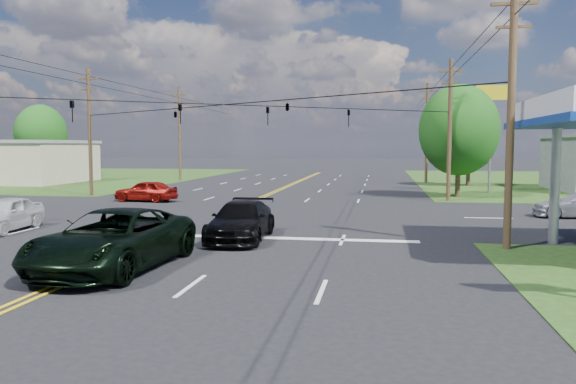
% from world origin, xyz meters
% --- Properties ---
extents(ground, '(280.00, 280.00, 0.00)m').
position_xyz_m(ground, '(0.00, 12.00, 0.00)').
color(ground, black).
rests_on(ground, ground).
extents(grass_nw, '(46.00, 48.00, 0.03)m').
position_xyz_m(grass_nw, '(-35.00, 44.00, 0.00)').
color(grass_nw, '#243A12').
rests_on(grass_nw, ground).
extents(stop_bar, '(10.00, 0.50, 0.02)m').
position_xyz_m(stop_bar, '(5.00, 4.00, 0.00)').
color(stop_bar, silver).
rests_on(stop_bar, ground).
extents(retail_nw, '(16.00, 11.00, 4.00)m').
position_xyz_m(retail_nw, '(-30.00, 34.00, 2.00)').
color(retail_nw, tan).
rests_on(retail_nw, ground).
extents(pole_se, '(1.60, 0.28, 9.50)m').
position_xyz_m(pole_se, '(13.00, 3.00, 4.92)').
color(pole_se, '#43311C').
rests_on(pole_se, ground).
extents(pole_nw, '(1.60, 0.28, 9.50)m').
position_xyz_m(pole_nw, '(-13.00, 21.00, 4.92)').
color(pole_nw, '#43311C').
rests_on(pole_nw, ground).
extents(pole_ne, '(1.60, 0.28, 9.50)m').
position_xyz_m(pole_ne, '(13.00, 21.00, 4.92)').
color(pole_ne, '#43311C').
rests_on(pole_ne, ground).
extents(pole_left_far, '(1.60, 0.28, 10.00)m').
position_xyz_m(pole_left_far, '(-13.00, 40.00, 5.17)').
color(pole_left_far, '#43311C').
rests_on(pole_left_far, ground).
extents(pole_right_far, '(1.60, 0.28, 10.00)m').
position_xyz_m(pole_right_far, '(13.00, 40.00, 5.17)').
color(pole_right_far, '#43311C').
rests_on(pole_right_far, ground).
extents(span_wire_signals, '(26.00, 18.00, 1.13)m').
position_xyz_m(span_wire_signals, '(0.00, 12.00, 6.00)').
color(span_wire_signals, black).
rests_on(span_wire_signals, ground).
extents(power_lines, '(26.04, 100.00, 0.64)m').
position_xyz_m(power_lines, '(0.00, 10.00, 8.60)').
color(power_lines, black).
rests_on(power_lines, ground).
extents(tree_right_a, '(5.70, 5.70, 8.18)m').
position_xyz_m(tree_right_a, '(14.00, 24.00, 4.87)').
color(tree_right_a, '#43311C').
rests_on(tree_right_a, ground).
extents(tree_right_b, '(4.94, 4.94, 7.09)m').
position_xyz_m(tree_right_b, '(16.50, 36.00, 4.22)').
color(tree_right_b, '#43311C').
rests_on(tree_right_b, ground).
extents(tree_far_l, '(6.08, 6.08, 8.72)m').
position_xyz_m(tree_far_l, '(-32.00, 44.00, 5.19)').
color(tree_far_l, '#43311C').
rests_on(tree_far_l, ground).
extents(pickup_dkgreen, '(3.40, 6.69, 1.81)m').
position_xyz_m(pickup_dkgreen, '(0.50, -2.37, 0.91)').
color(pickup_dkgreen, black).
rests_on(pickup_dkgreen, ground).
extents(suv_black, '(2.28, 5.29, 1.52)m').
position_xyz_m(suv_black, '(3.00, 3.50, 0.76)').
color(suv_black, black).
rests_on(suv_black, ground).
extents(pickup_white, '(2.17, 4.59, 1.51)m').
position_xyz_m(pickup_white, '(-7.83, 4.00, 0.76)').
color(pickup_white, silver).
rests_on(pickup_white, ground).
extents(sedan_red, '(4.35, 2.10, 1.43)m').
position_xyz_m(sedan_red, '(-7.14, 17.50, 0.72)').
color(sedan_red, maroon).
rests_on(sedan_red, ground).
extents(polesign_ne, '(2.35, 0.43, 8.52)m').
position_xyz_m(polesign_ne, '(17.00, 28.50, 6.70)').
color(polesign_ne, '#A5A5AA').
rests_on(polesign_ne, ground).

